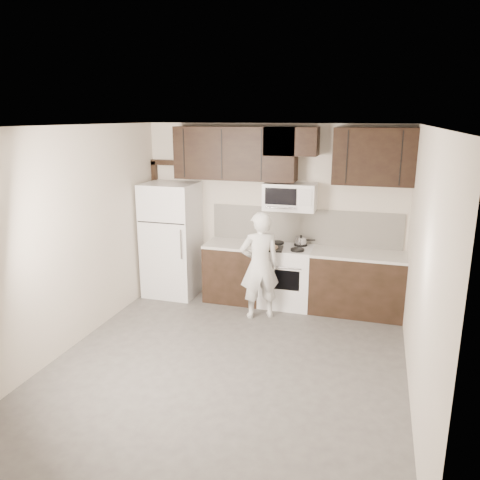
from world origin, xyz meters
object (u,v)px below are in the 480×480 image
at_px(stove, 286,276).
at_px(microwave, 290,197).
at_px(refrigerator, 172,240).
at_px(person, 260,265).

xyz_separation_m(stove, microwave, (-0.00, 0.12, 1.19)).
height_order(refrigerator, person, refrigerator).
xyz_separation_m(stove, person, (-0.28, -0.56, 0.31)).
bearing_deg(person, microwave, -139.29).
relative_size(microwave, person, 0.49).
relative_size(microwave, refrigerator, 0.42).
relative_size(refrigerator, person, 1.16).
xyz_separation_m(microwave, refrigerator, (-1.85, -0.17, -0.75)).
distance_m(stove, refrigerator, 1.90).
bearing_deg(stove, person, -116.69).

